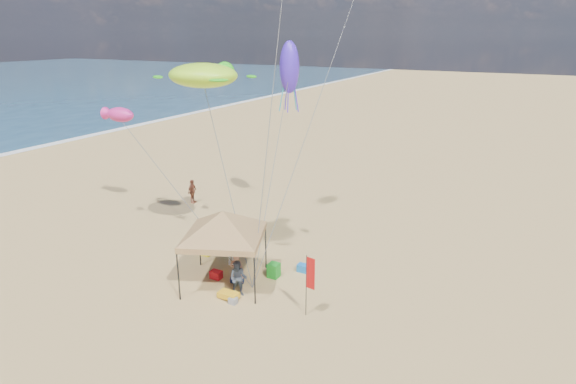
% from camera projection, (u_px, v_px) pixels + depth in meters
% --- Properties ---
extents(ground, '(280.00, 280.00, 0.00)m').
position_uv_depth(ground, '(256.00, 296.00, 21.12)').
color(ground, tan).
rests_on(ground, ground).
extents(canopy_tent, '(6.21, 6.21, 4.14)m').
position_uv_depth(canopy_tent, '(223.00, 214.00, 21.20)').
color(canopy_tent, black).
rests_on(canopy_tent, ground).
extents(feather_flag, '(0.42, 0.09, 2.73)m').
position_uv_depth(feather_flag, '(309.00, 277.00, 19.06)').
color(feather_flag, black).
rests_on(feather_flag, ground).
extents(cooler_red, '(0.54, 0.38, 0.38)m').
position_uv_depth(cooler_red, '(216.00, 275.00, 22.63)').
color(cooler_red, '#B80E17').
rests_on(cooler_red, ground).
extents(cooler_blue, '(0.54, 0.38, 0.38)m').
position_uv_depth(cooler_blue, '(303.00, 268.00, 23.27)').
color(cooler_blue, blue).
rests_on(cooler_blue, ground).
extents(bag_navy, '(0.69, 0.54, 0.36)m').
position_uv_depth(bag_navy, '(237.00, 280.00, 22.19)').
color(bag_navy, '#0C1738').
rests_on(bag_navy, ground).
extents(bag_orange, '(0.54, 0.69, 0.36)m').
position_uv_depth(bag_orange, '(230.00, 243.00, 26.05)').
color(bag_orange, orange).
rests_on(bag_orange, ground).
extents(chair_green, '(0.50, 0.50, 0.70)m').
position_uv_depth(chair_green, '(274.00, 270.00, 22.71)').
color(chair_green, '#18881F').
rests_on(chair_green, ground).
extents(chair_yellow, '(0.50, 0.50, 0.70)m').
position_uv_depth(chair_yellow, '(207.00, 249.00, 25.00)').
color(chair_yellow, '#FBF21B').
rests_on(chair_yellow, ground).
extents(crate_grey, '(0.34, 0.30, 0.28)m').
position_uv_depth(crate_grey, '(233.00, 301.00, 20.53)').
color(crate_grey, gray).
rests_on(crate_grey, ground).
extents(beach_cart, '(0.90, 0.50, 0.24)m').
position_uv_depth(beach_cart, '(229.00, 295.00, 20.86)').
color(beach_cart, gold).
rests_on(beach_cart, ground).
extents(person_near_a, '(0.73, 0.58, 1.76)m').
position_uv_depth(person_near_a, '(237.00, 271.00, 21.51)').
color(person_near_a, '#A6725F').
rests_on(person_near_a, ground).
extents(person_near_b, '(0.98, 0.87, 1.67)m').
position_uv_depth(person_near_b, '(238.00, 278.00, 20.97)').
color(person_near_b, '#3A414F').
rests_on(person_near_b, ground).
extents(person_near_c, '(1.24, 0.83, 1.79)m').
position_uv_depth(person_near_c, '(231.00, 248.00, 23.76)').
color(person_near_c, silver).
rests_on(person_near_c, ground).
extents(person_far_a, '(0.53, 1.02, 1.66)m').
position_uv_depth(person_far_a, '(192.00, 191.00, 32.55)').
color(person_far_a, '#9B543B').
rests_on(person_far_a, ground).
extents(turtle_kite, '(3.79, 3.23, 1.14)m').
position_uv_depth(turtle_kite, '(203.00, 75.00, 22.03)').
color(turtle_kite, '#AAF724').
rests_on(turtle_kite, ground).
extents(fish_kite, '(2.03, 1.08, 0.88)m').
position_uv_depth(fish_kite, '(120.00, 115.00, 28.65)').
color(fish_kite, '#D12682').
rests_on(fish_kite, ground).
extents(squid_kite, '(1.41, 1.41, 2.97)m').
position_uv_depth(squid_kite, '(289.00, 67.00, 27.36)').
color(squid_kite, '#4524D7').
rests_on(squid_kite, ground).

